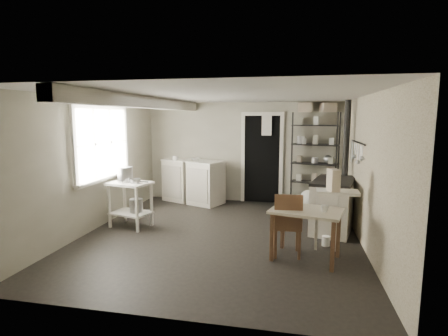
% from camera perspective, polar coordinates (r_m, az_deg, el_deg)
% --- Properties ---
extents(floor, '(5.00, 5.00, 0.00)m').
position_cam_1_polar(floor, '(5.97, -0.58, -10.93)').
color(floor, black).
rests_on(floor, ground).
extents(ceiling, '(5.00, 5.00, 0.00)m').
position_cam_1_polar(ceiling, '(5.64, -0.61, 11.70)').
color(ceiling, beige).
rests_on(ceiling, wall_back).
extents(wall_back, '(4.50, 0.02, 2.30)m').
position_cam_1_polar(wall_back, '(8.14, 3.07, 2.54)').
color(wall_back, '#A29E8B').
rests_on(wall_back, ground).
extents(wall_front, '(4.50, 0.02, 2.30)m').
position_cam_1_polar(wall_front, '(3.33, -9.61, -5.98)').
color(wall_front, '#A29E8B').
rests_on(wall_front, ground).
extents(wall_left, '(0.02, 5.00, 2.30)m').
position_cam_1_polar(wall_left, '(6.54, -20.27, 0.62)').
color(wall_left, '#A29E8B').
rests_on(wall_left, ground).
extents(wall_right, '(0.02, 5.00, 2.30)m').
position_cam_1_polar(wall_right, '(5.67, 22.23, -0.58)').
color(wall_right, '#A29E8B').
rests_on(wall_right, ground).
extents(window, '(0.12, 1.76, 1.28)m').
position_cam_1_polar(window, '(6.66, -19.30, 3.83)').
color(window, white).
rests_on(window, wall_left).
extents(doorway, '(0.96, 0.10, 2.08)m').
position_cam_1_polar(doorway, '(8.07, 6.19, 1.39)').
color(doorway, white).
rests_on(doorway, ground).
extents(ceiling_beam, '(0.18, 5.00, 0.18)m').
position_cam_1_polar(ceiling_beam, '(6.00, -12.08, 10.36)').
color(ceiling_beam, white).
rests_on(ceiling_beam, ceiling).
extents(wallpaper_panel, '(0.01, 5.00, 2.30)m').
position_cam_1_polar(wallpaper_panel, '(5.67, 22.13, -0.57)').
color(wallpaper_panel, beige).
rests_on(wallpaper_panel, wall_right).
extents(utensil_rail, '(0.06, 1.20, 0.44)m').
position_cam_1_polar(utensil_rail, '(6.21, 20.86, 3.93)').
color(utensil_rail, '#B8B8BA').
rests_on(utensil_rail, wall_right).
extents(prep_table, '(0.82, 0.67, 0.82)m').
position_cam_1_polar(prep_table, '(6.53, -15.01, -5.86)').
color(prep_table, white).
rests_on(prep_table, ground).
extents(stockpot, '(0.33, 0.33, 0.29)m').
position_cam_1_polar(stockpot, '(6.47, -15.85, -1.14)').
color(stockpot, '#B8B8BA').
rests_on(stockpot, prep_table).
extents(saucepan, '(0.21, 0.21, 0.10)m').
position_cam_1_polar(saucepan, '(6.31, -14.28, -2.14)').
color(saucepan, '#B8B8BA').
rests_on(saucepan, prep_table).
extents(bucket, '(0.25, 0.25, 0.26)m').
position_cam_1_polar(bucket, '(6.51, -14.14, -6.01)').
color(bucket, '#B8B8BA').
rests_on(bucket, prep_table).
extents(base_cabinets, '(1.63, 1.17, 0.98)m').
position_cam_1_polar(base_cabinets, '(8.16, -5.05, -2.36)').
color(base_cabinets, beige).
rests_on(base_cabinets, ground).
extents(mixing_bowl, '(0.39, 0.39, 0.07)m').
position_cam_1_polar(mixing_bowl, '(8.04, -4.68, 1.06)').
color(mixing_bowl, white).
rests_on(mixing_bowl, base_cabinets).
extents(counter_cup, '(0.14, 0.14, 0.10)m').
position_cam_1_polar(counter_cup, '(8.08, -7.95, 1.14)').
color(counter_cup, white).
rests_on(counter_cup, base_cabinets).
extents(shelf_rack, '(1.05, 0.62, 2.07)m').
position_cam_1_polar(shelf_rack, '(7.89, 14.60, 0.65)').
color(shelf_rack, black).
rests_on(shelf_rack, ground).
extents(shelf_jar, '(0.10, 0.10, 0.18)m').
position_cam_1_polar(shelf_jar, '(7.81, 12.90, 3.67)').
color(shelf_jar, white).
rests_on(shelf_jar, shelf_rack).
extents(storage_box_a, '(0.30, 0.26, 0.20)m').
position_cam_1_polar(storage_box_a, '(7.85, 13.03, 8.42)').
color(storage_box_a, beige).
rests_on(storage_box_a, shelf_rack).
extents(storage_box_b, '(0.35, 0.34, 0.19)m').
position_cam_1_polar(storage_box_b, '(7.88, 16.58, 8.14)').
color(storage_box_b, beige).
rests_on(storage_box_b, shelf_rack).
extents(stove, '(0.89, 1.26, 0.90)m').
position_cam_1_polar(stove, '(6.40, 17.37, -5.86)').
color(stove, beige).
rests_on(stove, ground).
extents(stovepipe, '(0.12, 0.12, 1.49)m').
position_cam_1_polar(stovepipe, '(6.75, 19.38, 4.65)').
color(stovepipe, black).
rests_on(stovepipe, stove).
extents(side_ledge, '(0.61, 0.35, 0.92)m').
position_cam_1_polar(side_ledge, '(5.42, 17.82, -8.57)').
color(side_ledge, white).
rests_on(side_ledge, ground).
extents(oats_box, '(0.18, 0.24, 0.32)m').
position_cam_1_polar(oats_box, '(5.24, 17.41, -2.59)').
color(oats_box, beige).
rests_on(oats_box, side_ledge).
extents(work_table, '(1.07, 0.86, 0.71)m').
position_cam_1_polar(work_table, '(5.04, 13.20, -10.24)').
color(work_table, beige).
rests_on(work_table, ground).
extents(table_cup, '(0.12, 0.12, 0.10)m').
position_cam_1_polar(table_cup, '(4.85, 16.13, -5.83)').
color(table_cup, white).
rests_on(table_cup, work_table).
extents(chair, '(0.42, 0.43, 0.93)m').
position_cam_1_polar(chair, '(5.10, 10.28, -8.70)').
color(chair, brown).
rests_on(chair, ground).
extents(flour_sack, '(0.47, 0.43, 0.48)m').
position_cam_1_polar(flour_sack, '(7.43, 13.66, -5.36)').
color(flour_sack, silver).
rests_on(flour_sack, ground).
extents(floor_crock, '(0.15, 0.15, 0.15)m').
position_cam_1_polar(floor_crock, '(5.71, 16.28, -11.37)').
color(floor_crock, white).
rests_on(floor_crock, ground).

